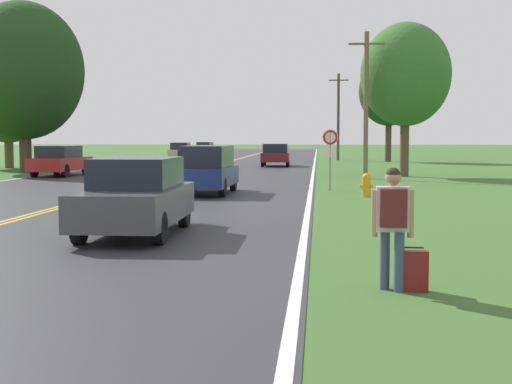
# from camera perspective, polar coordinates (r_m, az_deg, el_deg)

# --- Properties ---
(hitchhiker_person) EXTENTS (0.57, 0.42, 1.67)m
(hitchhiker_person) POSITION_cam_1_polar(r_m,az_deg,el_deg) (9.72, 10.88, -1.88)
(hitchhiker_person) COLOR #38476B
(hitchhiker_person) RESTS_ON ground
(suitcase) EXTENTS (0.43, 0.20, 0.61)m
(suitcase) POSITION_cam_1_polar(r_m,az_deg,el_deg) (9.87, 12.39, -6.18)
(suitcase) COLOR maroon
(suitcase) RESTS_ON ground
(fire_hydrant) EXTENTS (0.47, 0.31, 0.84)m
(fire_hydrant) POSITION_cam_1_polar(r_m,az_deg,el_deg) (25.07, 8.82, 0.57)
(fire_hydrant) COLOR gold
(fire_hydrant) RESTS_ON ground
(traffic_sign) EXTENTS (0.60, 0.10, 2.38)m
(traffic_sign) POSITION_cam_1_polar(r_m,az_deg,el_deg) (27.63, 5.96, 3.77)
(traffic_sign) COLOR gray
(traffic_sign) RESTS_ON ground
(utility_pole_midground) EXTENTS (1.80, 0.24, 7.30)m
(utility_pole_midground) POSITION_cam_1_polar(r_m,az_deg,el_deg) (36.24, 8.80, 7.08)
(utility_pole_midground) COLOR brown
(utility_pole_midground) RESTS_ON ground
(utility_pole_far) EXTENTS (1.80, 0.24, 7.81)m
(utility_pole_far) POSITION_cam_1_polar(r_m,az_deg,el_deg) (65.09, 6.60, 6.11)
(utility_pole_far) COLOR brown
(utility_pole_far) RESTS_ON ground
(tree_left_verge) EXTENTS (7.04, 7.04, 10.05)m
(tree_left_verge) POSITION_cam_1_polar(r_m,az_deg,el_deg) (44.67, -18.10, 9.20)
(tree_left_verge) COLOR #473828
(tree_left_verge) RESTS_ON ground
(tree_behind_sign) EXTENTS (5.11, 5.11, 8.92)m
(tree_behind_sign) POSITION_cam_1_polar(r_m,az_deg,el_deg) (62.04, 10.60, 7.91)
(tree_behind_sign) COLOR #473828
(tree_behind_sign) RESTS_ON ground
(tree_mid_treeline) EXTENTS (4.72, 4.72, 8.09)m
(tree_mid_treeline) POSITION_cam_1_polar(r_m,az_deg,el_deg) (38.65, 11.88, 9.16)
(tree_mid_treeline) COLOR brown
(tree_mid_treeline) RESTS_ON ground
(tree_right_cluster) EXTENTS (5.85, 5.85, 8.44)m
(tree_right_cluster) POSITION_cam_1_polar(r_m,az_deg,el_deg) (50.96, -19.26, 7.51)
(tree_right_cluster) COLOR brown
(tree_right_cluster) RESTS_ON ground
(car_dark_grey_sedan_nearest) EXTENTS (1.86, 4.49, 1.64)m
(car_dark_grey_sedan_nearest) POSITION_cam_1_polar(r_m,az_deg,el_deg) (15.34, -9.54, -0.31)
(car_dark_grey_sedan_nearest) COLOR black
(car_dark_grey_sedan_nearest) RESTS_ON ground
(car_dark_blue_suv_approaching) EXTENTS (1.81, 4.54, 1.77)m
(car_dark_blue_suv_approaching) POSITION_cam_1_polar(r_m,az_deg,el_deg) (26.14, -3.92, 1.87)
(car_dark_blue_suv_approaching) COLOR black
(car_dark_blue_suv_approaching) RESTS_ON ground
(car_red_sedan_mid_near) EXTENTS (2.01, 4.79, 1.62)m
(car_red_sedan_mid_near) POSITION_cam_1_polar(r_m,az_deg,el_deg) (39.57, -15.39, 2.45)
(car_red_sedan_mid_near) COLOR black
(car_red_sedan_mid_near) RESTS_ON ground
(car_maroon_suv_mid_far) EXTENTS (2.02, 4.40, 1.62)m
(car_maroon_suv_mid_far) POSITION_cam_1_polar(r_m,az_deg,el_deg) (51.03, 1.59, 3.06)
(car_maroon_suv_mid_far) COLOR black
(car_maroon_suv_mid_far) RESTS_ON ground
(car_champagne_sedan_receding) EXTENTS (1.97, 4.14, 1.59)m
(car_champagne_sedan_receding) POSITION_cam_1_polar(r_m,az_deg,el_deg) (66.36, -6.04, 3.28)
(car_champagne_sedan_receding) COLOR black
(car_champagne_sedan_receding) RESTS_ON ground
(car_silver_hatchback_distant) EXTENTS (1.93, 3.92, 1.50)m
(car_silver_hatchback_distant) POSITION_cam_1_polar(r_m,az_deg,el_deg) (87.41, -4.11, 3.56)
(car_silver_hatchback_distant) COLOR black
(car_silver_hatchback_distant) RESTS_ON ground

